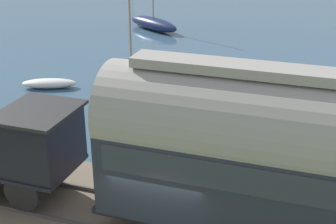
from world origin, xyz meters
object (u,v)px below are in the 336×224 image
at_px(steam_locomotive, 10,143).
at_px(passenger_coach, 281,155).
at_px(sailboat_gray, 132,87).
at_px(sailboat_navy, 153,23).
at_px(rowboat_off_pier, 49,83).

height_order(steam_locomotive, passenger_coach, passenger_coach).
bearing_deg(sailboat_gray, passenger_coach, -125.87).
distance_m(passenger_coach, sailboat_gray, 12.93).
relative_size(steam_locomotive, sailboat_gray, 0.63).
bearing_deg(steam_locomotive, sailboat_gray, 0.68).
distance_m(passenger_coach, sailboat_navy, 26.87).
xyz_separation_m(sailboat_navy, rowboat_off_pier, (-14.14, 0.66, -0.26)).
xyz_separation_m(steam_locomotive, sailboat_gray, (9.74, 0.12, -1.59)).
bearing_deg(steam_locomotive, sailboat_navy, 9.99).
relative_size(sailboat_navy, sailboat_gray, 0.65).
relative_size(steam_locomotive, sailboat_navy, 0.97).
xyz_separation_m(sailboat_navy, sailboat_gray, (-14.06, -4.07, 0.09)).
relative_size(sailboat_navy, rowboat_off_pier, 1.99).
bearing_deg(sailboat_navy, passenger_coach, -121.87).
relative_size(steam_locomotive, rowboat_off_pier, 1.93).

